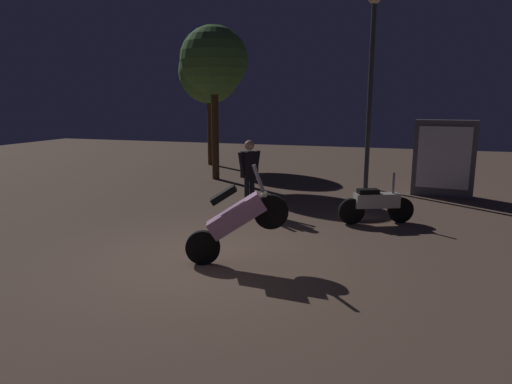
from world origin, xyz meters
TOP-DOWN VIEW (x-y plane):
  - ground_plane at (0.00, 0.00)m, footprint 40.00×40.00m
  - motorcycle_pink_foreground at (0.51, 0.04)m, footprint 1.59×0.68m
  - motorcycle_white_parked_left at (2.49, 3.32)m, footprint 1.56×0.77m
  - person_rider_beside at (-0.46, 3.49)m, footprint 0.42×0.62m
  - streetlamp_near at (1.93, 7.40)m, footprint 0.36×0.36m
  - tree_left_bg at (-3.05, 7.52)m, footprint 2.21×2.21m
  - tree_center_bg at (-4.65, 10.72)m, footprint 2.46×2.46m
  - kiosk_billboard at (4.05, 6.90)m, footprint 1.65×0.71m

SIDE VIEW (x-z plane):
  - ground_plane at x=0.00m, z-range 0.00..0.00m
  - motorcycle_white_parked_left at x=2.49m, z-range -0.12..0.99m
  - motorcycle_pink_foreground at x=0.51m, z-range -0.07..1.56m
  - person_rider_beside at x=-0.46m, z-range 0.17..1.87m
  - kiosk_billboard at x=4.05m, z-range 0.00..2.10m
  - streetlamp_near at x=1.93m, z-range 0.71..6.34m
  - tree_center_bg at x=-4.65m, z-range 1.23..6.19m
  - tree_left_bg at x=-3.05m, z-range 1.36..6.36m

